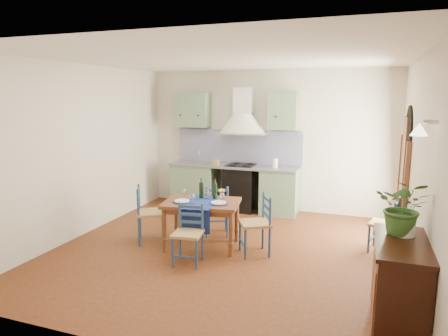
{
  "coord_description": "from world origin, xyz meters",
  "views": [
    {
      "loc": [
        1.88,
        -5.33,
        2.29
      ],
      "look_at": [
        -0.14,
        0.3,
        1.21
      ],
      "focal_mm": 32.0,
      "sensor_mm": 36.0,
      "label": 1
    }
  ],
  "objects_px": {
    "dining_table": "(202,207)",
    "chair_near": "(188,234)",
    "potted_plant": "(404,207)",
    "sideboard": "(399,284)"
  },
  "relations": [
    {
      "from": "sideboard",
      "to": "potted_plant",
      "type": "height_order",
      "value": "potted_plant"
    },
    {
      "from": "dining_table",
      "to": "chair_near",
      "type": "distance_m",
      "value": 0.67
    },
    {
      "from": "dining_table",
      "to": "potted_plant",
      "type": "relative_size",
      "value": 2.19
    },
    {
      "from": "dining_table",
      "to": "chair_near",
      "type": "relative_size",
      "value": 1.5
    },
    {
      "from": "chair_near",
      "to": "sideboard",
      "type": "bearing_deg",
      "value": -17.58
    },
    {
      "from": "dining_table",
      "to": "sideboard",
      "type": "relative_size",
      "value": 1.17
    },
    {
      "from": "potted_plant",
      "to": "dining_table",
      "type": "bearing_deg",
      "value": 155.08
    },
    {
      "from": "chair_near",
      "to": "potted_plant",
      "type": "height_order",
      "value": "potted_plant"
    },
    {
      "from": "sideboard",
      "to": "potted_plant",
      "type": "relative_size",
      "value": 1.86
    },
    {
      "from": "dining_table",
      "to": "chair_near",
      "type": "bearing_deg",
      "value": -84.41
    }
  ]
}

